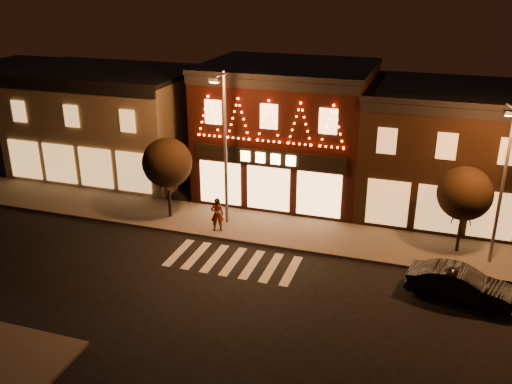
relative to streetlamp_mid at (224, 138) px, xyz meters
The scene contains 11 objects.
ground 9.54m from the streetlamp_mid, 76.60° to the right, with size 120.00×120.00×0.00m, color black.
sidewalk_far 6.41m from the streetlamp_mid, ahead, with size 44.00×4.00×0.15m, color #47423D.
building_left 12.85m from the streetlamp_mid, 150.88° to the left, with size 12.20×8.28×7.30m.
building_pulp 6.55m from the streetlamp_mid, 73.34° to the left, with size 10.20×8.34×8.30m.
building_right_a 13.02m from the streetlamp_mid, 28.67° to the left, with size 9.20×8.28×7.50m.
streetlamp_mid is the anchor object (origin of this frame).
streetlamp_right 13.95m from the streetlamp_mid, ahead, with size 0.75×1.82×7.99m.
tree_left 3.85m from the streetlamp_mid, behind, with size 2.82×2.82×4.72m.
tree_right 12.62m from the streetlamp_mid, ahead, with size 2.70×2.70×4.52m.
dark_sedan 13.83m from the streetlamp_mid, 17.17° to the right, with size 1.57×4.50×1.48m, color black.
pedestrian 4.19m from the streetlamp_mid, 96.38° to the right, with size 0.70×0.46×1.92m, color gray.
Camera 1 is at (8.81, -19.03, 13.63)m, focal length 39.19 mm.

